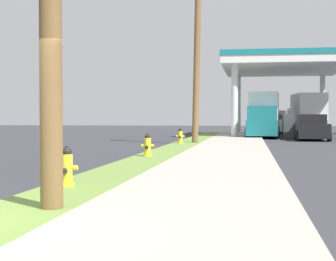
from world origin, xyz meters
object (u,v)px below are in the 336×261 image
utility_pole_midground (197,52)px  truck_white_at_far_bay (275,123)px  fire_hydrant_second (148,146)px  car_black_by_near_pump (311,128)px  truck_teal_at_forecourt (264,116)px  truck_silver_on_apron (307,116)px  fire_hydrant_nearest (67,169)px  fire_hydrant_third (180,137)px

utility_pole_midground → truck_white_at_far_bay: size_ratio=1.65×
fire_hydrant_second → car_black_by_near_pump: (7.02, 16.00, 0.28)m
truck_teal_at_forecourt → car_black_by_near_pump: bearing=-54.4°
truck_silver_on_apron → truck_white_at_far_bay: truck_silver_on_apron is taller
truck_silver_on_apron → car_black_by_near_pump: bearing=-93.7°
fire_hydrant_nearest → truck_white_at_far_bay: truck_white_at_far_bay is taller
fire_hydrant_third → fire_hydrant_nearest: bearing=-89.9°
utility_pole_midground → fire_hydrant_third: bearing=-118.1°
fire_hydrant_nearest → fire_hydrant_third: bearing=90.1°
fire_hydrant_second → utility_pole_midground: bearing=86.3°
fire_hydrant_third → fire_hydrant_second: bearing=-89.7°
fire_hydrant_third → truck_white_at_far_bay: 22.00m
fire_hydrant_second → fire_hydrant_third: same height
utility_pole_midground → truck_teal_at_forecourt: bearing=69.7°
fire_hydrant_second → truck_silver_on_apron: size_ratio=0.11×
car_black_by_near_pump → truck_silver_on_apron: size_ratio=0.69×
fire_hydrant_second → truck_teal_at_forecourt: size_ratio=0.11×
fire_hydrant_second → truck_white_at_far_bay: size_ratio=0.13×
utility_pole_midground → car_black_by_near_pump: utility_pole_midground is taller
utility_pole_midground → truck_teal_at_forecourt: 11.00m
truck_teal_at_forecourt → truck_white_at_far_bay: (1.26, 10.13, -0.57)m
utility_pole_midground → car_black_by_near_pump: (6.38, 6.02, -4.04)m
utility_pole_midground → truck_silver_on_apron: 15.19m
fire_hydrant_second → truck_silver_on_apron: bearing=72.1°
fire_hydrant_third → truck_teal_at_forecourt: size_ratio=0.11×
fire_hydrant_nearest → truck_white_at_far_bay: bearing=81.6°
truck_silver_on_apron → fire_hydrant_third: bearing=-117.5°
fire_hydrant_nearest → truck_teal_at_forecourt: 27.89m
fire_hydrant_nearest → truck_teal_at_forecourt: size_ratio=0.11×
fire_hydrant_third → car_black_by_near_pump: bearing=46.0°
car_black_by_near_pump → truck_white_at_far_bay: bearing=96.1°
fire_hydrant_third → car_black_by_near_pump: (7.07, 7.32, 0.28)m
fire_hydrant_second → utility_pole_midground: (0.64, 9.98, 4.31)m
fire_hydrant_nearest → truck_white_at_far_bay: (5.56, 37.66, 0.47)m
truck_silver_on_apron → truck_teal_at_forecourt: bearing=-134.2°
fire_hydrant_nearest → truck_silver_on_apron: bearing=76.3°
fire_hydrant_nearest → car_black_by_near_pump: 24.73m
car_black_by_near_pump → truck_teal_at_forecourt: 4.77m
car_black_by_near_pump → truck_white_at_far_bay: truck_white_at_far_bay is taller
fire_hydrant_third → truck_silver_on_apron: size_ratio=0.11×
car_black_by_near_pump → truck_teal_at_forecourt: (-2.74, 3.83, 0.77)m
fire_hydrant_second → utility_pole_midground: utility_pole_midground is taller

